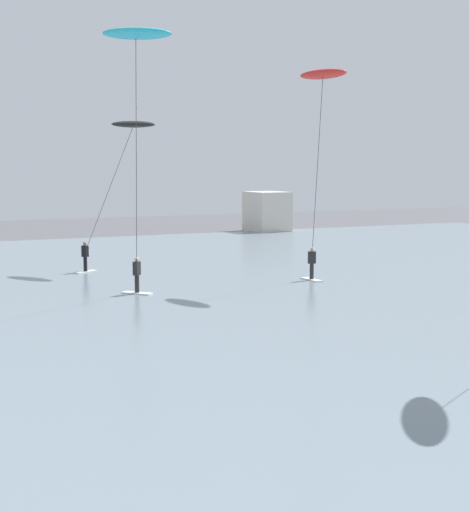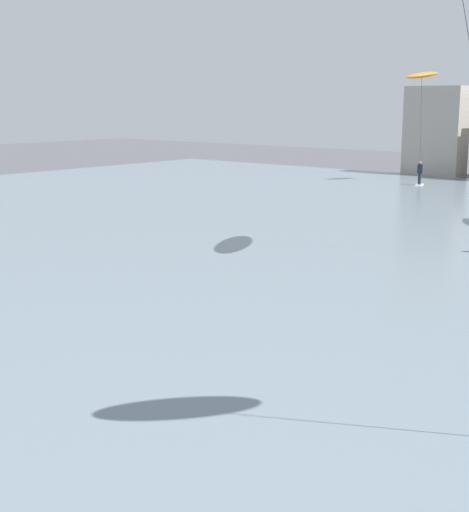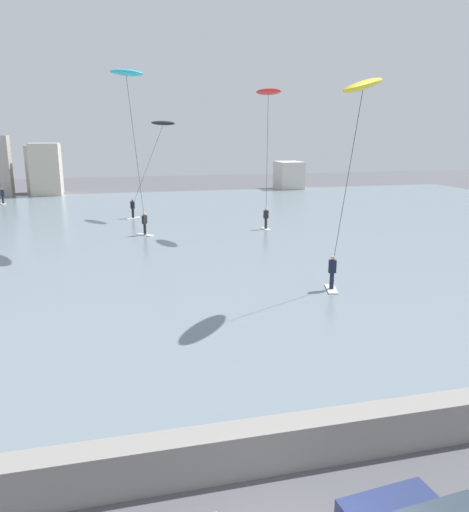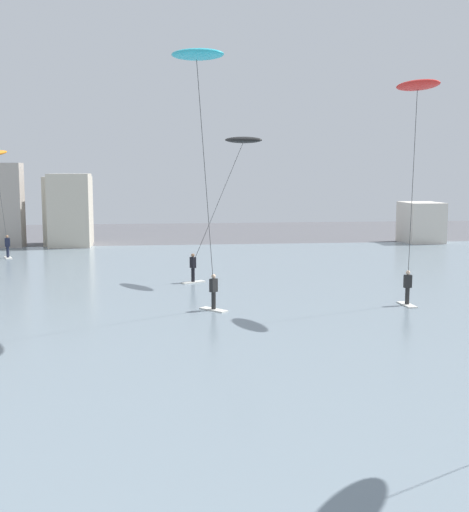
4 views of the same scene
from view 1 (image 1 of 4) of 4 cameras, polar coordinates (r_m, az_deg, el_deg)
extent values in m
cube|color=slate|center=(32.88, -7.06, -2.85)|extent=(84.00, 52.00, 0.10)
cube|color=beige|center=(64.19, 2.60, 3.54)|extent=(3.05, 3.98, 3.56)
cube|color=silver|center=(32.13, -7.76, -2.94)|extent=(1.26, 1.34, 0.06)
cylinder|color=black|center=(32.06, -7.77, -2.20)|extent=(0.20, 0.20, 0.78)
cube|color=black|center=(31.96, -7.79, -0.98)|extent=(0.40, 0.39, 0.60)
sphere|color=beige|center=(31.91, -7.80, -0.25)|extent=(0.20, 0.20, 0.20)
cylinder|color=#333333|center=(29.97, -7.82, 7.40)|extent=(0.93, 3.28, 9.40)
ellipsoid|color=#28B2C6|center=(28.74, -7.86, 17.14)|extent=(2.63, 4.01, 0.88)
cube|color=silver|center=(35.89, 6.16, -1.87)|extent=(0.51, 1.42, 0.06)
cylinder|color=black|center=(35.83, 6.16, -1.21)|extent=(0.20, 0.20, 0.78)
cube|color=black|center=(35.74, 6.18, -0.12)|extent=(0.35, 0.24, 0.60)
sphere|color=beige|center=(35.69, 6.19, 0.54)|extent=(0.20, 0.20, 0.20)
cylinder|color=#333333|center=(34.73, 6.59, 6.71)|extent=(0.46, 1.49, 8.61)
ellipsoid|color=red|center=(34.27, 7.05, 14.17)|extent=(1.69, 2.86, 0.57)
cube|color=silver|center=(39.18, -11.77, -1.24)|extent=(1.43, 1.08, 0.06)
cylinder|color=black|center=(39.12, -11.79, -0.63)|extent=(0.20, 0.20, 0.78)
cube|color=black|center=(39.04, -11.81, 0.38)|extent=(0.36, 0.40, 0.60)
sphere|color=#9E7051|center=(39.00, -11.83, 0.97)|extent=(0.20, 0.20, 0.20)
cylinder|color=#333333|center=(39.26, -9.94, 5.27)|extent=(2.87, 0.24, 6.68)
ellipsoid|color=black|center=(39.82, -8.09, 10.34)|extent=(2.43, 3.09, 0.55)
camera|label=2|loc=(19.91, 57.16, 4.38)|focal=52.01mm
camera|label=3|loc=(9.04, 100.50, 9.16)|focal=34.73mm
camera|label=4|loc=(6.97, 59.69, 9.78)|focal=47.07mm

